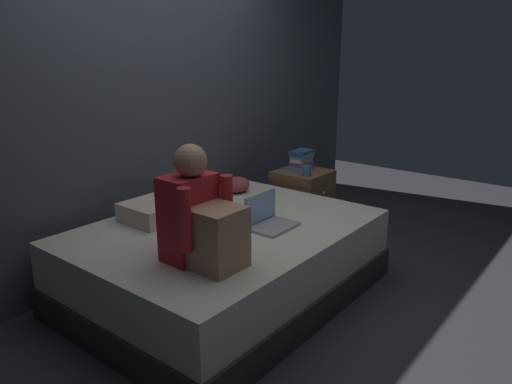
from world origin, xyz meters
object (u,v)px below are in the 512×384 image
(laptop, at_px, (268,219))
(pillow, at_px, (164,208))
(clothes_pile, at_px, (237,185))
(nightstand, at_px, (302,202))
(person_sitting, at_px, (200,219))
(bed, at_px, (226,260))
(mug, at_px, (306,171))
(book_stack, at_px, (301,160))

(laptop, height_order, pillow, laptop)
(clothes_pile, bearing_deg, nightstand, -18.23)
(person_sitting, height_order, clothes_pile, person_sitting)
(bed, bearing_deg, clothes_pile, 34.79)
(laptop, xyz_separation_m, mug, (1.01, 0.36, 0.07))
(laptop, distance_m, book_stack, 1.29)
(laptop, height_order, book_stack, book_stack)
(person_sitting, relative_size, clothes_pile, 2.77)
(nightstand, distance_m, book_stack, 0.39)
(bed, relative_size, nightstand, 3.37)
(bed, distance_m, book_stack, 1.42)
(person_sitting, height_order, mug, person_sitting)
(bed, bearing_deg, nightstand, 10.18)
(mug, bearing_deg, nightstand, 42.69)
(person_sitting, xyz_separation_m, laptop, (0.67, 0.04, -0.20))
(bed, xyz_separation_m, mug, (1.17, 0.11, 0.39))
(book_stack, bearing_deg, clothes_pile, 165.55)
(pillow, bearing_deg, clothes_pile, -0.09)
(pillow, bearing_deg, bed, -72.91)
(laptop, relative_size, pillow, 0.57)
(nightstand, bearing_deg, mug, -137.31)
(bed, xyz_separation_m, clothes_pile, (0.65, 0.45, 0.32))
(book_stack, bearing_deg, nightstand, -128.73)
(book_stack, distance_m, mug, 0.23)
(bed, xyz_separation_m, person_sitting, (-0.51, -0.28, 0.51))
(bed, xyz_separation_m, nightstand, (1.30, 0.23, 0.04))
(person_sitting, distance_m, laptop, 0.70)
(pillow, bearing_deg, mug, -14.42)
(person_sitting, bearing_deg, mug, 13.27)
(bed, height_order, person_sitting, person_sitting)
(person_sitting, relative_size, laptop, 2.05)
(nightstand, bearing_deg, clothes_pile, 161.77)
(person_sitting, height_order, pillow, person_sitting)
(mug, bearing_deg, book_stack, 44.57)
(mug, height_order, clothes_pile, mug)
(book_stack, relative_size, mug, 2.55)
(person_sitting, xyz_separation_m, book_stack, (1.84, 0.56, -0.08))
(nightstand, bearing_deg, book_stack, 51.27)
(nightstand, distance_m, laptop, 1.27)
(nightstand, xyz_separation_m, clothes_pile, (-0.65, 0.22, 0.27))
(person_sitting, relative_size, book_stack, 2.85)
(book_stack, bearing_deg, bed, -168.44)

